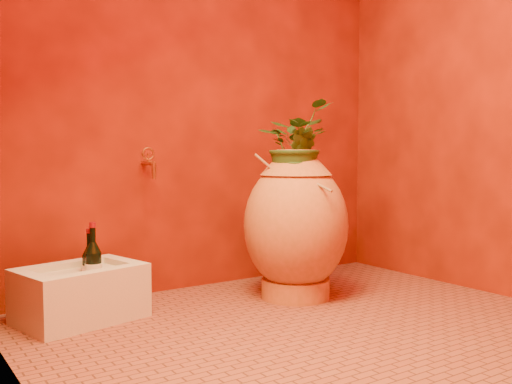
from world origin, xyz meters
TOP-DOWN VIEW (x-y plane):
  - floor at (0.00, 0.00)m, footprint 2.50×2.50m
  - wall_back at (0.00, 1.00)m, footprint 2.50×0.02m
  - wall_left at (-1.25, 0.00)m, footprint 0.02×2.00m
  - wall_right at (1.25, 0.00)m, footprint 0.02×2.00m
  - amphora at (0.26, 0.45)m, footprint 0.70×0.70m
  - stone_basin at (-0.85, 0.69)m, footprint 0.62×0.49m
  - wine_bottle_a at (-0.80, 0.70)m, footprint 0.07×0.07m
  - wine_bottle_b at (-0.77, 0.75)m, footprint 0.07×0.07m
  - wine_bottle_c at (-0.79, 0.66)m, footprint 0.08×0.08m
  - wall_tap at (-0.39, 0.91)m, footprint 0.07×0.16m
  - plant_main at (0.26, 0.47)m, footprint 0.53×0.51m
  - plant_side at (0.23, 0.39)m, footprint 0.23×0.23m

SIDE VIEW (x-z plane):
  - floor at x=0.00m, z-range 0.00..0.00m
  - stone_basin at x=-0.85m, z-range -0.01..0.25m
  - wine_bottle_a at x=-0.80m, z-range 0.10..0.39m
  - wine_bottle_b at x=-0.77m, z-range 0.10..0.40m
  - wine_bottle_c at x=-0.79m, z-range 0.09..0.42m
  - amphora at x=0.26m, z-range 0.00..0.81m
  - wall_tap at x=-0.39m, z-range 0.66..0.83m
  - plant_side at x=0.23m, z-range 0.61..0.93m
  - plant_main at x=0.26m, z-range 0.62..1.08m
  - wall_back at x=0.00m, z-range 0.00..2.50m
  - wall_left at x=-1.25m, z-range 0.00..2.50m
  - wall_right at x=1.25m, z-range 0.00..2.50m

